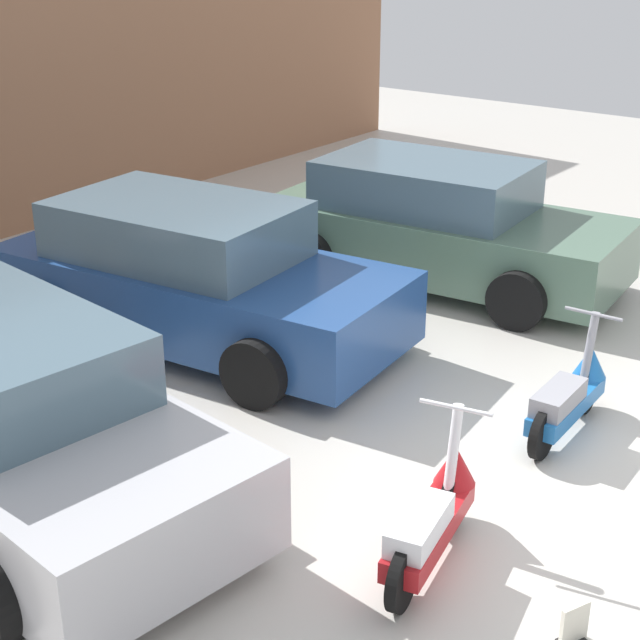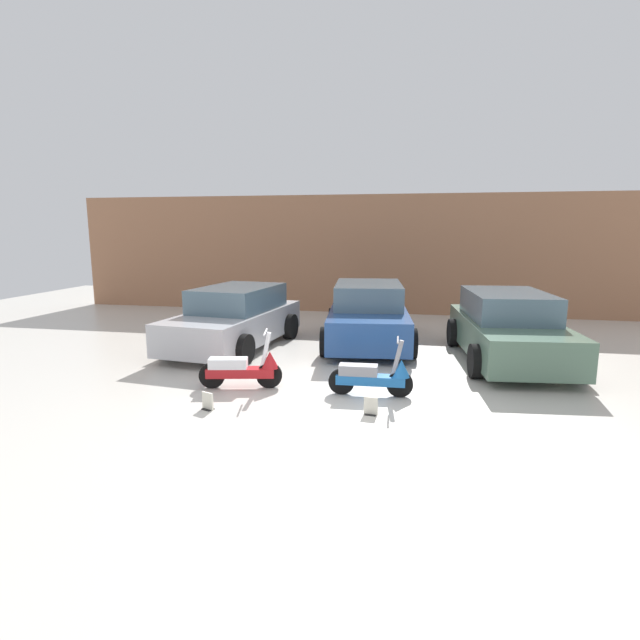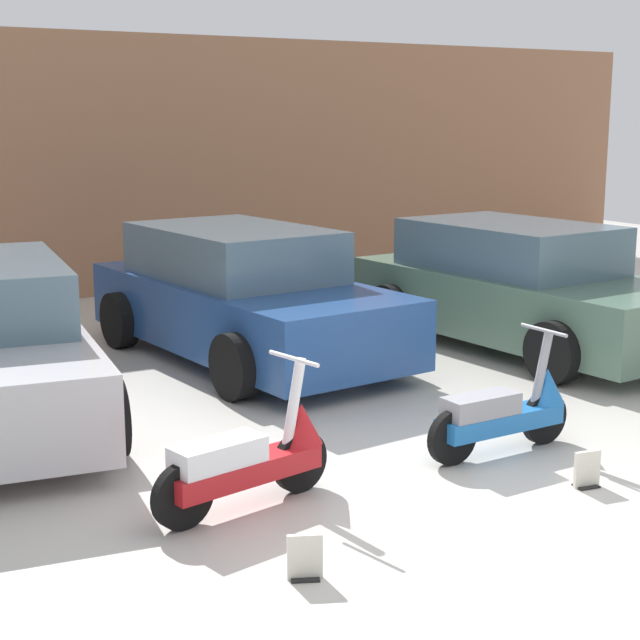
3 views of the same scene
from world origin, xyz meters
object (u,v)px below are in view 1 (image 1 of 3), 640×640
car_rear_right (438,225)px  placard_near_left_scooter (574,626)px  car_rear_center (194,276)px  car_rear_left (5,419)px  scooter_front_left (433,515)px  scooter_front_right (570,395)px

car_rear_right → placard_near_left_scooter: 6.12m
car_rear_center → car_rear_right: 3.08m
car_rear_left → placard_near_left_scooter: (1.02, -3.87, -0.53)m
scooter_front_left → car_rear_left: car_rear_left is taller
scooter_front_right → scooter_front_left: bearing=178.2°
scooter_front_right → car_rear_right: (2.43, 2.71, 0.32)m
car_rear_left → scooter_front_right: bearing=57.3°
car_rear_left → car_rear_center: bearing=115.2°
scooter_front_right → car_rear_right: 3.65m
scooter_front_right → car_rear_left: (-3.35, 2.77, 0.31)m
scooter_front_left → car_rear_center: (1.67, 3.74, 0.32)m
car_rear_left → car_rear_center: car_rear_center is taller
scooter_front_right → placard_near_left_scooter: bearing=-157.2°
car_rear_center → car_rear_right: size_ratio=1.01×
scooter_front_left → car_rear_center: bearing=54.0°
scooter_front_right → car_rear_center: size_ratio=0.32×
scooter_front_left → car_rear_center: size_ratio=0.32×
scooter_front_left → car_rear_right: car_rear_right is taller
car_rear_right → placard_near_left_scooter: bearing=-56.8°
car_rear_center → car_rear_right: car_rear_center is taller
car_rear_left → car_rear_right: 5.78m
car_rear_right → scooter_front_right: bearing=-47.3°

